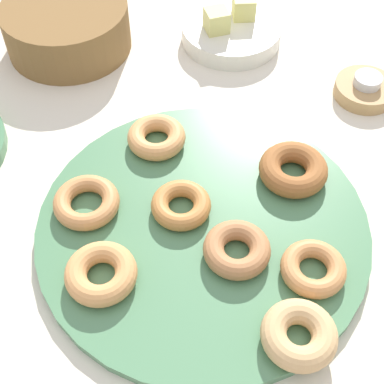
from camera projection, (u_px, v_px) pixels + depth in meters
ground_plane at (203, 230)px, 0.70m from camera, size 2.40×2.40×0.00m
donut_plate at (203, 227)px, 0.69m from camera, size 0.42×0.42×0.01m
donut_0 at (237, 249)px, 0.65m from camera, size 0.10×0.10×0.03m
donut_1 at (101, 273)px, 0.63m from camera, size 0.12×0.12×0.03m
donut_2 at (181, 205)px, 0.69m from camera, size 0.08×0.08×0.02m
donut_3 at (299, 335)px, 0.58m from camera, size 0.12×0.12×0.03m
donut_4 at (313, 269)px, 0.64m from camera, size 0.11×0.11×0.02m
donut_5 at (156, 137)px, 0.76m from camera, size 0.09×0.09×0.02m
donut_6 at (86, 202)px, 0.69m from camera, size 0.11×0.11×0.02m
donut_7 at (293, 169)px, 0.72m from camera, size 0.12×0.12×0.03m
candle_holder at (365, 90)px, 0.85m from camera, size 0.09×0.09×0.02m
tealight at (368, 80)px, 0.83m from camera, size 0.04×0.04×0.01m
basket at (67, 27)px, 0.90m from camera, size 0.29×0.29×0.08m
fruit_bowl at (231, 33)px, 0.93m from camera, size 0.17×0.17×0.03m
melon_chunk_left at (217, 20)px, 0.89m from camera, size 0.04×0.04×0.04m
melon_chunk_right at (244, 7)px, 0.92m from camera, size 0.05×0.05×0.04m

